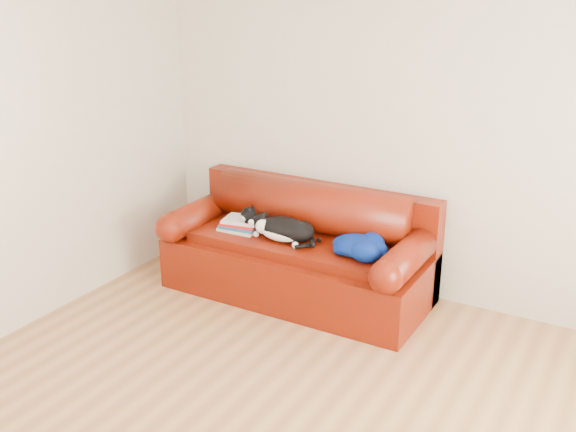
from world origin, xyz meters
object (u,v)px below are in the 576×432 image
(sofa_base, at_px, (297,267))
(book_stack, at_px, (242,224))
(cat, at_px, (284,230))
(blanket, at_px, (360,245))

(sofa_base, distance_m, book_stack, 0.57)
(sofa_base, relative_size, book_stack, 6.38)
(sofa_base, distance_m, cat, 0.37)
(book_stack, distance_m, blanket, 1.04)
(book_stack, height_order, cat, cat)
(book_stack, distance_m, cat, 0.42)
(sofa_base, height_order, book_stack, book_stack)
(sofa_base, xyz_separation_m, blanket, (0.56, -0.05, 0.33))
(sofa_base, bearing_deg, blanket, -5.38)
(cat, bearing_deg, book_stack, 169.03)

